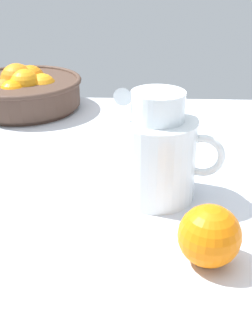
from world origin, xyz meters
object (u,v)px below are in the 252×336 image
object	(u,v)px
juice_pitcher	(154,159)
loose_orange_0	(206,236)
fruit_bowl	(22,90)
loose_orange_1	(157,102)

from	to	relation	value
juice_pitcher	loose_orange_0	bearing A→B (deg)	-69.14
fruit_bowl	loose_orange_1	size ratio (longest dim) A/B	3.44
loose_orange_1	fruit_bowl	bearing A→B (deg)	169.69
fruit_bowl	loose_orange_1	bearing A→B (deg)	-10.31
juice_pitcher	fruit_bowl	bearing A→B (deg)	127.74
loose_orange_0	loose_orange_1	distance (cm)	52.99
juice_pitcher	loose_orange_1	size ratio (longest dim) A/B	2.20
fruit_bowl	loose_orange_0	distance (cm)	70.55
juice_pitcher	loose_orange_1	bearing A→B (deg)	87.97
fruit_bowl	juice_pitcher	xyz separation A→B (cm)	(32.41, -41.87, 1.78)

